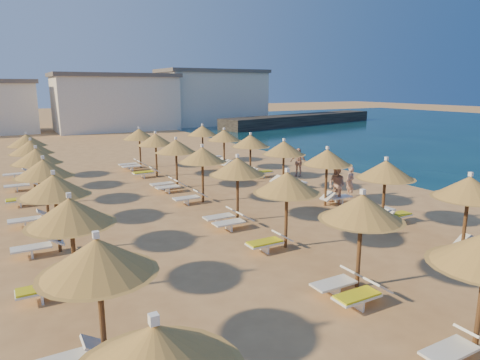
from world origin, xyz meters
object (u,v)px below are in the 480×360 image
parasol_row_east (354,164)px  beachgoer_a (350,182)px  parasol_row_west (260,175)px  beachgoer_b (337,185)px  beachgoer_c (298,162)px  jetty (302,119)px

parasol_row_east → beachgoer_a: size_ratio=21.28×
parasol_row_west → beachgoer_b: parasol_row_west is taller
beachgoer_c → beachgoer_b: beachgoer_b is taller
parasol_row_east → parasol_row_west: size_ratio=1.00×
jetty → beachgoer_a: 43.65m
beachgoer_c → parasol_row_east: bearing=-50.4°
beachgoer_b → beachgoer_a: (1.45, 0.60, -0.13)m
beachgoer_a → beachgoer_b: bearing=-57.9°
beachgoer_a → beachgoer_c: bearing=-179.7°
parasol_row_west → beachgoer_c: size_ratio=18.83×
parasol_row_east → beachgoer_b: size_ratio=18.30×
jetty → parasol_row_west: parasol_row_west is taller
parasol_row_west → beachgoer_c: parasol_row_west is taller
jetty → beachgoer_a: bearing=-137.6°
beachgoer_a → parasol_row_west: bearing=-61.5°
parasol_row_east → beachgoer_b: 2.38m
beachgoer_b → beachgoer_a: 1.58m
parasol_row_east → beachgoer_a: parasol_row_east is taller
parasol_row_west → beachgoer_b: 6.01m
jetty → beachgoer_c: bearing=-141.2°
parasol_row_east → jetty: bearing=55.2°
parasol_row_east → beachgoer_b: bearing=68.7°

